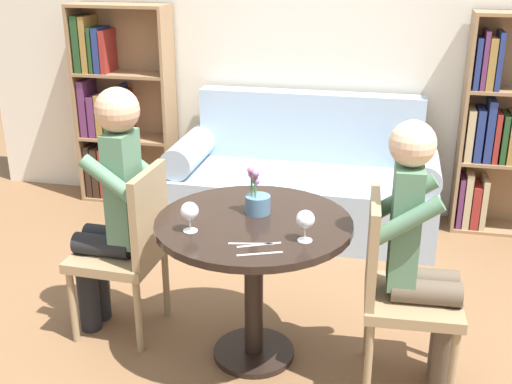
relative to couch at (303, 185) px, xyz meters
name	(u,v)px	position (x,y,z in m)	size (l,w,h in m)	color
ground_plane	(254,354)	(0.00, -1.61, -0.31)	(16.00, 16.00, 0.00)	brown
back_wall	(316,28)	(0.00, 0.42, 1.04)	(5.20, 0.05, 2.70)	silver
round_table	(254,250)	(0.00, -1.61, 0.27)	(0.91, 0.91, 0.73)	black
couch	(303,185)	(0.00, 0.00, 0.00)	(1.84, 0.80, 0.92)	#9EB2C6
bookshelf_left	(116,112)	(-1.51, 0.26, 0.39)	(0.74, 0.28, 1.51)	#93704C
bookshelf_right	(502,131)	(1.32, 0.26, 0.41)	(0.74, 0.28, 1.51)	#93704C
chair_left	(130,245)	(-0.66, -1.52, 0.18)	(0.44, 0.44, 0.90)	#937A56
chair_right	(397,285)	(0.66, -1.65, 0.18)	(0.44, 0.44, 0.90)	#937A56
person_left	(112,205)	(-0.74, -1.51, 0.39)	(0.43, 0.35, 1.29)	black
person_right	(421,253)	(0.75, -1.64, 0.35)	(0.43, 0.35, 1.25)	brown
wine_glass_left	(190,212)	(-0.25, -1.78, 0.51)	(0.08, 0.08, 0.14)	white
wine_glass_right	(305,220)	(0.26, -1.77, 0.51)	(0.08, 0.08, 0.14)	white
flower_vase	(257,200)	(0.00, -1.52, 0.49)	(0.12, 0.12, 0.23)	slate
knife_left_setting	(259,245)	(0.08, -1.85, 0.42)	(0.18, 0.09, 0.00)	silver
fork_left_setting	(251,244)	(0.04, -1.85, 0.42)	(0.19, 0.05, 0.00)	silver
knife_right_setting	(260,254)	(0.10, -1.94, 0.42)	(0.18, 0.08, 0.00)	silver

